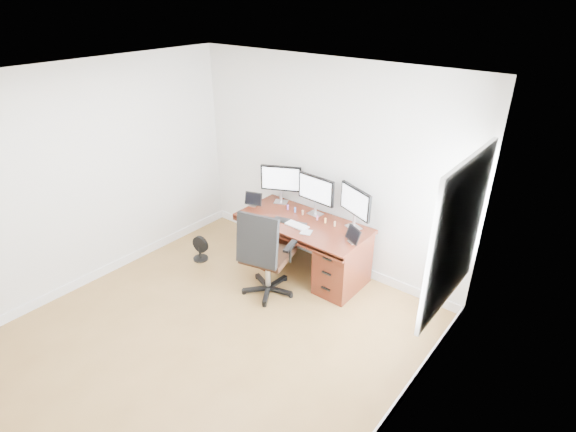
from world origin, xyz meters
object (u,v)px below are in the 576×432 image
Objects in this scene: desk at (304,244)px; floor_fan at (200,249)px; monitor_center at (316,191)px; keyboard at (297,225)px; office_chair at (266,268)px.

floor_fan is at bearing -151.95° from desk.
keyboard is at bearing -84.77° from monitor_center.
desk is at bearing -86.37° from monitor_center.
desk is 0.39m from keyboard.
monitor_center is at bearing 72.75° from office_chair.
monitor_center is 1.82× the size of keyboard.
keyboard is (1.29, 0.52, 0.59)m from floor_fan.
office_chair is (-0.05, -0.70, -0.02)m from desk.
floor_fan is (-1.23, 0.01, -0.21)m from office_chair.
keyboard is (0.06, 0.53, 0.38)m from office_chair.
office_chair is 2.10× the size of monitor_center.
keyboard is (0.01, -0.40, -0.33)m from monitor_center.
office_chair is 1.25m from floor_fan.
floor_fan is at bearing -157.18° from keyboard.
desk is at bearing 94.96° from keyboard.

